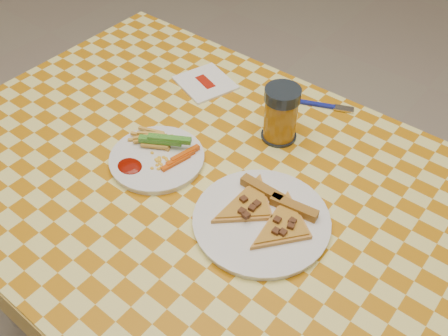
% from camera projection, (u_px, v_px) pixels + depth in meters
% --- Properties ---
extents(table, '(1.28, 0.88, 0.76)m').
position_uv_depth(table, '(206.00, 200.00, 1.13)').
color(table, silver).
rests_on(table, ground).
extents(plate_left, '(0.23, 0.23, 0.01)m').
position_uv_depth(plate_left, '(157.00, 159.00, 1.11)').
color(plate_left, white).
rests_on(plate_left, table).
extents(plate_right, '(0.33, 0.33, 0.01)m').
position_uv_depth(plate_right, '(261.00, 221.00, 0.98)').
color(plate_right, white).
rests_on(plate_right, table).
extents(fries_veggies, '(0.17, 0.16, 0.04)m').
position_uv_depth(fries_veggies, '(158.00, 149.00, 1.11)').
color(fries_veggies, gold).
rests_on(fries_veggies, plate_left).
extents(pizza_slices, '(0.22, 0.20, 0.02)m').
position_uv_depth(pizza_slices, '(267.00, 213.00, 0.98)').
color(pizza_slices, gold).
rests_on(pizza_slices, plate_right).
extents(drink_glass, '(0.08, 0.08, 0.13)m').
position_uv_depth(drink_glass, '(281.00, 114.00, 1.12)').
color(drink_glass, black).
rests_on(drink_glass, table).
extents(napkin, '(0.17, 0.16, 0.01)m').
position_uv_depth(napkin, '(205.00, 83.00, 1.32)').
color(napkin, white).
rests_on(napkin, table).
extents(fork, '(0.15, 0.08, 0.01)m').
position_uv_depth(fork, '(323.00, 105.00, 1.25)').
color(fork, navy).
rests_on(fork, table).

